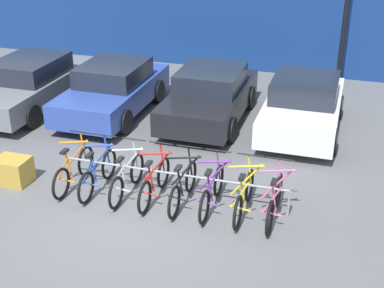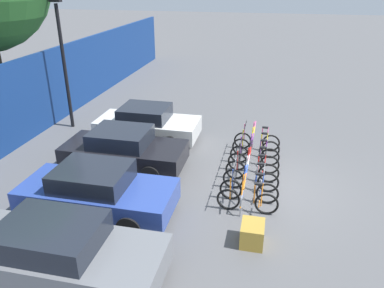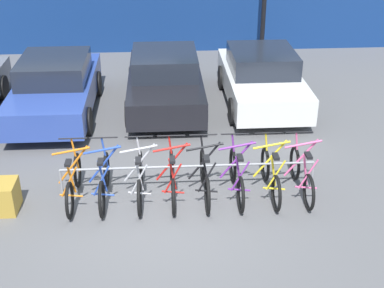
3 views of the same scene
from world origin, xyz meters
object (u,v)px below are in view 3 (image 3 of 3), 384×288
at_px(car_white, 262,78).
at_px(car_blue, 56,87).
at_px(bicycle_blue, 104,181).
at_px(bicycle_silver, 140,180).
at_px(bike_rack, 189,169).
at_px(bicycle_orange, 74,182).
at_px(bicycle_red, 172,179).
at_px(car_black, 165,80).
at_px(bicycle_yellow, 271,176).
at_px(bicycle_pink, 302,175).
at_px(bicycle_black, 205,178).
at_px(bicycle_purple, 237,177).

bearing_deg(car_white, car_blue, -176.67).
height_order(bicycle_blue, bicycle_silver, same).
distance_m(bike_rack, bicycle_orange, 2.09).
bearing_deg(bicycle_red, car_white, 61.53).
relative_size(bicycle_orange, bicycle_silver, 1.00).
bearing_deg(bicycle_silver, car_black, 79.08).
height_order(bicycle_yellow, car_blue, car_blue).
bearing_deg(bicycle_pink, bicycle_blue, -179.62).
bearing_deg(bicycle_pink, bicycle_black, -179.62).
bearing_deg(bicycle_blue, bicycle_black, -3.61).
bearing_deg(bicycle_pink, bicycle_yellow, -179.62).
relative_size(bicycle_silver, bicycle_pink, 1.00).
height_order(car_black, car_white, same).
bearing_deg(bike_rack, bicycle_pink, -4.08).
height_order(bicycle_yellow, car_black, car_black).
relative_size(bicycle_red, car_white, 0.43).
bearing_deg(bicycle_yellow, bicycle_red, 179.43).
distance_m(bicycle_orange, bicycle_silver, 1.19).
height_order(bicycle_silver, bicycle_purple, same).
height_order(bicycle_purple, bicycle_pink, same).
distance_m(bicycle_red, car_white, 4.92).
xyz_separation_m(bicycle_blue, car_white, (3.63, 4.29, 0.31)).
bearing_deg(bicycle_yellow, bike_rack, 173.79).
height_order(bicycle_black, bicycle_yellow, same).
bearing_deg(bicycle_purple, bicycle_pink, 3.36).
distance_m(bicycle_silver, bicycle_yellow, 2.40).
relative_size(bicycle_yellow, bicycle_pink, 1.00).
height_order(bike_rack, bicycle_black, bicycle_black).
bearing_deg(bicycle_orange, bicycle_silver, 1.18).
distance_m(bike_rack, car_white, 4.64).
relative_size(bicycle_blue, car_white, 0.43).
height_order(bicycle_orange, bicycle_red, same).
xyz_separation_m(bicycle_red, bicycle_black, (0.59, 0.00, 0.00)).
xyz_separation_m(bike_rack, bicycle_blue, (-1.54, -0.15, -0.12)).
distance_m(bike_rack, car_blue, 4.89).
relative_size(bicycle_black, bicycle_pink, 1.00).
bearing_deg(bicycle_silver, bike_rack, 5.75).
relative_size(bicycle_black, car_white, 0.43).
height_order(bicycle_black, bicycle_pink, same).
bearing_deg(car_blue, car_white, 3.33).
height_order(bike_rack, car_white, car_white).
bearing_deg(car_white, bicycle_black, -112.82).
bearing_deg(car_blue, bicycle_yellow, -41.46).
height_order(bike_rack, car_black, car_black).
xyz_separation_m(bicycle_purple, car_blue, (-3.89, 3.99, 0.31)).
height_order(bicycle_silver, bicycle_pink, same).
xyz_separation_m(bike_rack, bicycle_red, (-0.30, -0.15, -0.12)).
relative_size(bicycle_silver, car_white, 0.43).
height_order(bicycle_orange, bicycle_pink, same).
bearing_deg(bicycle_black, bicycle_orange, -179.35).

